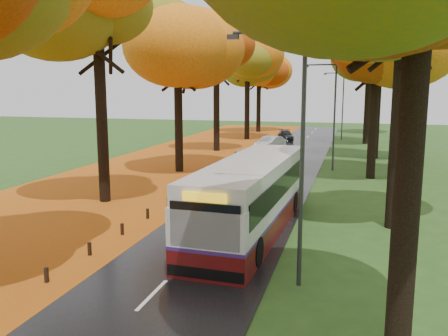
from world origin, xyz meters
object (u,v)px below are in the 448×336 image
at_px(streetlamp_near, 294,139).
at_px(car_silver, 270,144).
at_px(streetlamp_far, 341,100).
at_px(streetlamp_mid, 331,108).
at_px(car_dark, 285,136).
at_px(bus, 252,194).
at_px(car_white, 244,160).

height_order(streetlamp_near, car_silver, streetlamp_near).
bearing_deg(streetlamp_far, streetlamp_mid, -90.00).
xyz_separation_m(streetlamp_mid, car_dark, (-6.08, 19.00, -4.08)).
bearing_deg(car_dark, car_silver, -104.32).
xyz_separation_m(bus, car_silver, (-3.87, 26.46, -0.92)).
xyz_separation_m(streetlamp_near, streetlamp_mid, (0.00, 22.00, 0.00)).
bearing_deg(bus, car_silver, 100.82).
distance_m(car_white, car_silver, 11.24).
bearing_deg(streetlamp_near, streetlamp_mid, 90.00).
bearing_deg(car_white, streetlamp_mid, -3.06).
relative_size(streetlamp_far, bus, 0.67).
height_order(car_white, car_dark, car_white).
height_order(bus, car_white, bus).
bearing_deg(bus, streetlamp_far, 88.92).
relative_size(streetlamp_near, streetlamp_mid, 1.00).
bearing_deg(streetlamp_mid, streetlamp_near, -90.00).
xyz_separation_m(bus, car_dark, (-3.65, 35.83, -1.04)).
bearing_deg(streetlamp_near, car_white, 107.16).
bearing_deg(streetlamp_mid, car_silver, 123.18).
bearing_deg(car_dark, streetlamp_far, 13.33).
xyz_separation_m(streetlamp_near, car_silver, (-6.30, 31.63, -3.96)).
distance_m(streetlamp_near, car_dark, 41.65).
height_order(streetlamp_mid, car_dark, streetlamp_mid).
xyz_separation_m(bus, car_white, (-3.87, 15.23, -0.88)).
xyz_separation_m(streetlamp_far, car_dark, (-6.08, -3.00, -4.08)).
distance_m(streetlamp_mid, car_silver, 12.17).
relative_size(streetlamp_near, bus, 0.67).
height_order(streetlamp_near, car_white, streetlamp_near).
height_order(streetlamp_mid, car_silver, streetlamp_mid).
height_order(car_white, car_silver, car_white).
bearing_deg(bus, car_white, 106.77).
relative_size(streetlamp_mid, car_silver, 1.86).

